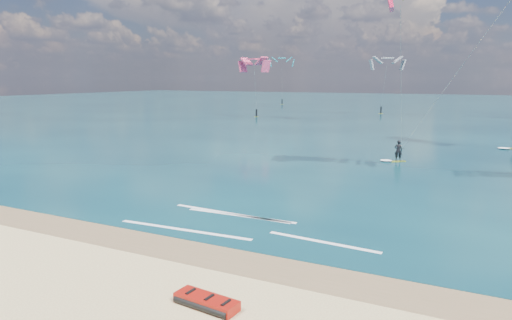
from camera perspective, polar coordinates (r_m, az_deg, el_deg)
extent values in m
plane|color=tan|center=(53.06, 15.34, 2.28)|extent=(320.00, 320.00, 0.00)
cube|color=brown|center=(18.94, -6.99, -11.47)|extent=(320.00, 2.40, 0.01)
cube|color=#092936|center=(116.31, 21.40, 6.07)|extent=(320.00, 200.00, 0.04)
cube|color=#BCCF18|center=(40.31, 17.30, -0.13)|extent=(1.30, 1.16, 0.06)
imported|color=black|center=(40.17, 17.37, 1.13)|extent=(0.71, 0.53, 1.76)
cylinder|color=black|center=(39.80, 17.74, 1.40)|extent=(0.44, 0.37, 0.04)
cube|color=white|center=(21.64, -9.01, -8.60)|extent=(6.91, 0.61, 0.01)
cube|color=white|center=(20.08, 8.36, -10.10)|extent=(5.08, 0.60, 0.01)
cube|color=white|center=(23.48, -1.92, -6.97)|extent=(6.01, 0.46, 0.01)
cube|color=white|center=(23.88, -3.17, -6.68)|extent=(6.83, 0.53, 0.01)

